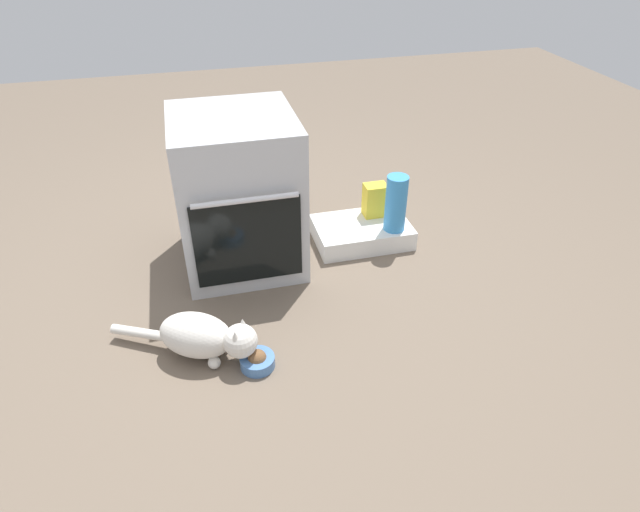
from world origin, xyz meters
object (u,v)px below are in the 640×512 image
(pantry_cabinet, at_px, (362,232))
(food_bowl, at_px, (257,361))
(cat, at_px, (204,336))
(snack_bag, at_px, (375,200))
(water_bottle, at_px, (396,204))
(oven, at_px, (238,193))

(pantry_cabinet, xyz_separation_m, food_bowl, (-0.69, -0.78, -0.02))
(food_bowl, bearing_deg, cat, 151.17)
(food_bowl, relative_size, snack_bag, 0.77)
(snack_bag, bearing_deg, water_bottle, -72.42)
(pantry_cabinet, distance_m, food_bowl, 1.04)
(oven, xyz_separation_m, food_bowl, (-0.05, -0.78, -0.35))
(pantry_cabinet, distance_m, water_bottle, 0.26)
(food_bowl, bearing_deg, water_bottle, 39.85)
(oven, bearing_deg, cat, -110.01)
(cat, bearing_deg, food_bowl, 0.00)
(pantry_cabinet, height_order, cat, cat)
(cat, relative_size, snack_bag, 3.25)
(cat, relative_size, water_bottle, 1.95)
(oven, distance_m, pantry_cabinet, 0.71)
(food_bowl, relative_size, cat, 0.24)
(water_bottle, relative_size, snack_bag, 1.67)
(cat, bearing_deg, water_bottle, 58.63)
(oven, height_order, food_bowl, oven)
(oven, relative_size, snack_bag, 4.17)
(oven, height_order, pantry_cabinet, oven)
(food_bowl, distance_m, cat, 0.23)
(oven, xyz_separation_m, cat, (-0.24, -0.67, -0.27))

